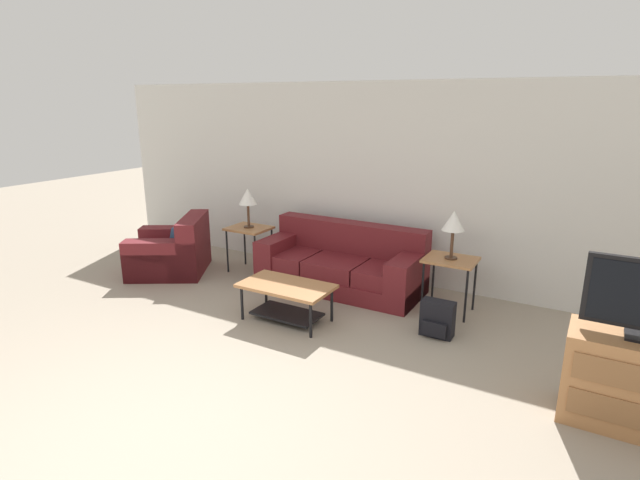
{
  "coord_description": "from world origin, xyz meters",
  "views": [
    {
      "loc": [
        2.5,
        -1.91,
        2.38
      ],
      "look_at": [
        -0.26,
        2.9,
        0.8
      ],
      "focal_mm": 28.0,
      "sensor_mm": 36.0,
      "label": 1
    }
  ],
  "objects_px": {
    "couch": "(341,265)",
    "side_table_right": "(450,264)",
    "table_lamp_left": "(248,198)",
    "table_lamp_right": "(454,222)",
    "armchair": "(172,252)",
    "coffee_table": "(286,294)",
    "backpack": "(437,319)",
    "side_table_left": "(249,232)"
  },
  "relations": [
    {
      "from": "table_lamp_right",
      "to": "table_lamp_left",
      "type": "bearing_deg",
      "value": 180.0
    },
    {
      "from": "side_table_right",
      "to": "table_lamp_right",
      "type": "height_order",
      "value": "table_lamp_right"
    },
    {
      "from": "table_lamp_left",
      "to": "armchair",
      "type": "bearing_deg",
      "value": -148.56
    },
    {
      "from": "table_lamp_left",
      "to": "table_lamp_right",
      "type": "relative_size",
      "value": 1.0
    },
    {
      "from": "coffee_table",
      "to": "table_lamp_left",
      "type": "relative_size",
      "value": 1.84
    },
    {
      "from": "side_table_left",
      "to": "table_lamp_left",
      "type": "bearing_deg",
      "value": 116.57
    },
    {
      "from": "armchair",
      "to": "table_lamp_right",
      "type": "distance_m",
      "value": 3.9
    },
    {
      "from": "side_table_right",
      "to": "backpack",
      "type": "distance_m",
      "value": 0.78
    },
    {
      "from": "side_table_left",
      "to": "couch",
      "type": "bearing_deg",
      "value": 3.16
    },
    {
      "from": "side_table_left",
      "to": "backpack",
      "type": "xyz_separation_m",
      "value": [
        2.93,
        -0.67,
        -0.39
      ]
    },
    {
      "from": "coffee_table",
      "to": "side_table_left",
      "type": "distance_m",
      "value": 1.79
    },
    {
      "from": "couch",
      "to": "table_lamp_right",
      "type": "xyz_separation_m",
      "value": [
        1.42,
        -0.08,
        0.77
      ]
    },
    {
      "from": "armchair",
      "to": "coffee_table",
      "type": "bearing_deg",
      "value": -13.58
    },
    {
      "from": "coffee_table",
      "to": "backpack",
      "type": "bearing_deg",
      "value": 16.46
    },
    {
      "from": "table_lamp_left",
      "to": "table_lamp_right",
      "type": "distance_m",
      "value": 2.85
    },
    {
      "from": "couch",
      "to": "side_table_right",
      "type": "xyz_separation_m",
      "value": [
        1.42,
        -0.08,
        0.28
      ]
    },
    {
      "from": "table_lamp_right",
      "to": "backpack",
      "type": "bearing_deg",
      "value": -83.26
    },
    {
      "from": "table_lamp_right",
      "to": "side_table_right",
      "type": "bearing_deg",
      "value": -116.57
    },
    {
      "from": "coffee_table",
      "to": "table_lamp_right",
      "type": "xyz_separation_m",
      "value": [
        1.48,
        1.13,
        0.75
      ]
    },
    {
      "from": "armchair",
      "to": "table_lamp_left",
      "type": "relative_size",
      "value": 2.48
    },
    {
      "from": "couch",
      "to": "side_table_right",
      "type": "relative_size",
      "value": 3.28
    },
    {
      "from": "armchair",
      "to": "side_table_right",
      "type": "relative_size",
      "value": 2.12
    },
    {
      "from": "backpack",
      "to": "table_lamp_right",
      "type": "bearing_deg",
      "value": 96.74
    },
    {
      "from": "armchair",
      "to": "table_lamp_right",
      "type": "bearing_deg",
      "value": 8.58
    },
    {
      "from": "armchair",
      "to": "backpack",
      "type": "height_order",
      "value": "armchair"
    },
    {
      "from": "couch",
      "to": "table_lamp_left",
      "type": "bearing_deg",
      "value": -176.84
    },
    {
      "from": "armchair",
      "to": "side_table_left",
      "type": "relative_size",
      "value": 2.12
    },
    {
      "from": "couch",
      "to": "table_lamp_right",
      "type": "height_order",
      "value": "table_lamp_right"
    },
    {
      "from": "coffee_table",
      "to": "table_lamp_right",
      "type": "relative_size",
      "value": 1.84
    },
    {
      "from": "side_table_right",
      "to": "table_lamp_right",
      "type": "distance_m",
      "value": 0.49
    },
    {
      "from": "coffee_table",
      "to": "table_lamp_left",
      "type": "distance_m",
      "value": 1.93
    },
    {
      "from": "couch",
      "to": "backpack",
      "type": "height_order",
      "value": "couch"
    },
    {
      "from": "armchair",
      "to": "coffee_table",
      "type": "height_order",
      "value": "armchair"
    },
    {
      "from": "side_table_left",
      "to": "table_lamp_right",
      "type": "relative_size",
      "value": 1.17
    },
    {
      "from": "armchair",
      "to": "coffee_table",
      "type": "xyz_separation_m",
      "value": [
        2.3,
        -0.56,
        0.03
      ]
    },
    {
      "from": "table_lamp_left",
      "to": "side_table_right",
      "type": "bearing_deg",
      "value": -0.0
    },
    {
      "from": "coffee_table",
      "to": "side_table_right",
      "type": "distance_m",
      "value": 1.88
    },
    {
      "from": "side_table_left",
      "to": "side_table_right",
      "type": "bearing_deg",
      "value": 0.0
    },
    {
      "from": "backpack",
      "to": "side_table_right",
      "type": "bearing_deg",
      "value": 96.74
    },
    {
      "from": "couch",
      "to": "side_table_right",
      "type": "height_order",
      "value": "couch"
    },
    {
      "from": "table_lamp_right",
      "to": "backpack",
      "type": "height_order",
      "value": "table_lamp_right"
    },
    {
      "from": "couch",
      "to": "side_table_right",
      "type": "bearing_deg",
      "value": -3.16
    }
  ]
}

